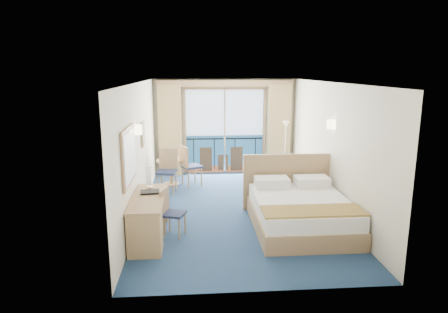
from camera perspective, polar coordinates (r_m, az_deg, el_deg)
floor at (r=8.68m, az=1.76°, el=-7.59°), size 6.50×6.50×0.00m
room_walls at (r=8.24m, az=1.84°, el=4.11°), size 4.04×6.54×2.72m
balcony_door at (r=11.50m, az=0.05°, el=3.28°), size 2.36×0.03×2.52m
curtain_left at (r=11.32m, az=-7.71°, el=3.69°), size 0.65×0.22×2.55m
curtain_right at (r=11.56m, az=7.85°, el=3.86°), size 0.65×0.22×2.55m
pelmet at (r=11.25m, az=0.14°, el=10.42°), size 3.80×0.25×0.18m
mirror at (r=6.84m, az=-13.42°, el=0.14°), size 0.05×1.25×0.95m
wall_print at (r=8.73m, az=-11.49°, el=3.16°), size 0.04×0.42×0.52m
sconce_left at (r=7.66m, az=-12.27°, el=3.75°), size 0.18×0.18×0.18m
sconce_right at (r=8.52m, az=15.08°, el=4.45°), size 0.18×0.18×0.18m
bed at (r=7.79m, az=10.78°, el=-7.55°), size 1.92×2.28×1.21m
nightstand at (r=9.46m, az=12.11°, el=-4.35°), size 0.43×0.41×0.57m
phone at (r=9.35m, az=12.07°, el=-2.48°), size 0.20×0.16×0.08m
armchair at (r=10.35m, az=8.82°, el=-2.37°), size 0.94×0.96×0.71m
floor_lamp at (r=11.25m, az=8.80°, el=3.12°), size 0.22×0.22×1.56m
desk at (r=6.83m, az=-11.12°, el=-9.61°), size 0.57×1.66×0.78m
desk_chair at (r=7.29m, az=-7.75°, el=-7.53°), size 0.48×0.48×0.87m
folder at (r=7.35m, az=-10.53°, el=-5.01°), size 0.37×0.30×0.03m
desk_lamp at (r=7.55m, az=-10.56°, el=-2.20°), size 0.11×0.11×0.42m
round_table at (r=10.47m, az=-7.61°, el=-1.32°), size 0.74×0.74×0.66m
table_chair_a at (r=10.28m, az=-5.12°, el=-0.98°), size 0.62×0.61×1.06m
table_chair_b at (r=9.88m, az=-8.07°, el=-1.57°), size 0.53×0.53×1.07m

